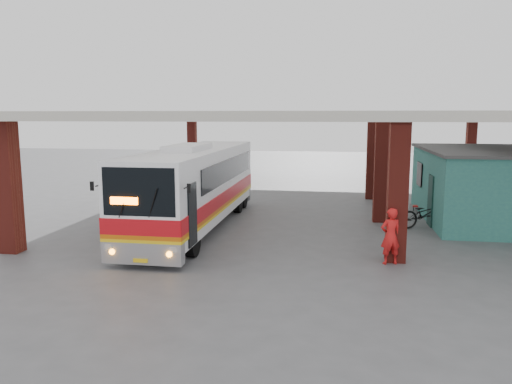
{
  "coord_description": "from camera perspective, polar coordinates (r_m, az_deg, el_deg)",
  "views": [
    {
      "loc": [
        1.17,
        -18.67,
        4.52
      ],
      "look_at": [
        -1.91,
        0.0,
        1.61
      ],
      "focal_mm": 35.0,
      "sensor_mm": 36.0,
      "label": 1
    }
  ],
  "objects": [
    {
      "name": "brick_columns",
      "position": [
        23.78,
        9.97,
        2.95
      ],
      "size": [
        20.1,
        21.6,
        4.35
      ],
      "color": "maroon",
      "rests_on": "ground"
    },
    {
      "name": "shop_building",
      "position": [
        23.72,
        24.76,
        0.77
      ],
      "size": [
        5.2,
        8.2,
        3.11
      ],
      "color": "#2E7372",
      "rests_on": "ground"
    },
    {
      "name": "ground",
      "position": [
        19.24,
        5.65,
        -4.9
      ],
      "size": [
        90.0,
        90.0,
        0.0
      ],
      "primitive_type": "plane",
      "color": "#515154",
      "rests_on": "ground"
    },
    {
      "name": "coach_bus",
      "position": [
        20.16,
        -6.93,
        0.64
      ],
      "size": [
        2.52,
        11.81,
        3.43
      ],
      "rotation": [
        0.0,
        0.0,
        0.0
      ],
      "color": "white",
      "rests_on": "ground"
    },
    {
      "name": "pedestrian",
      "position": [
        15.82,
        15.12,
        -4.9
      ],
      "size": [
        0.74,
        0.6,
        1.75
      ],
      "primitive_type": "imported",
      "rotation": [
        0.0,
        0.0,
        3.46
      ],
      "color": "red",
      "rests_on": "ground"
    },
    {
      "name": "red_chair",
      "position": [
        25.14,
        18.15,
        -1.27
      ],
      "size": [
        0.45,
        0.45,
        0.74
      ],
      "rotation": [
        0.0,
        0.0,
        -0.18
      ],
      "color": "red",
      "rests_on": "ground"
    },
    {
      "name": "canopy_roof",
      "position": [
        25.18,
        7.94,
        8.61
      ],
      "size": [
        21.0,
        23.0,
        0.3
      ],
      "primitive_type": "cube",
      "color": "beige",
      "rests_on": "brick_columns"
    },
    {
      "name": "motorcycle",
      "position": [
        21.37,
        18.73,
        -2.38
      ],
      "size": [
        2.3,
        1.56,
        1.15
      ],
      "primitive_type": "imported",
      "rotation": [
        0.0,
        0.0,
        1.98
      ],
      "color": "black",
      "rests_on": "ground"
    }
  ]
}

